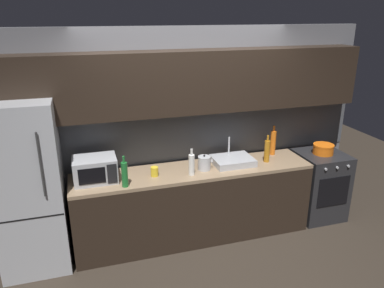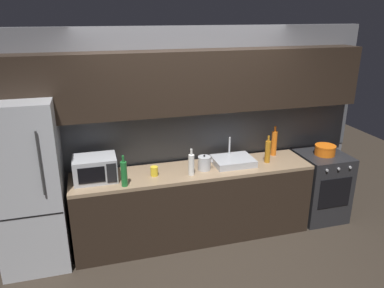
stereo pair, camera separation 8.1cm
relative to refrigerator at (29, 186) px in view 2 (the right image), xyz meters
The scene contains 14 objects.
ground_plane 2.21m from the refrigerator, 26.58° to the right, with size 10.00×10.00×0.00m, color #2D261E.
back_wall 1.93m from the refrigerator, ahead, with size 4.58×0.44×2.50m.
counter_run 1.86m from the refrigerator, ahead, with size 2.84×0.60×0.90m.
refrigerator is the anchor object (origin of this frame).
oven_range 3.59m from the refrigerator, ahead, with size 0.60×0.62×0.90m.
microwave 0.69m from the refrigerator, ahead, with size 0.46×0.35×0.27m.
sink_basin 2.30m from the refrigerator, ahead, with size 0.48×0.38×0.30m.
kettle 1.91m from the refrigerator, ahead, with size 0.18×0.15×0.19m.
wine_bottle_amber 2.73m from the refrigerator, ahead, with size 0.07×0.07×0.34m.
wine_bottle_white 1.74m from the refrigerator, ahead, with size 0.07×0.07×0.31m.
wine_bottle_green 1.00m from the refrigerator, 12.65° to the right, with size 0.07×0.07×0.34m.
wine_bottle_orange 2.92m from the refrigerator, ahead, with size 0.07×0.07×0.38m.
mug_yellow 1.32m from the refrigerator, ahead, with size 0.08×0.08×0.11m, color gold.
cooking_pot 3.56m from the refrigerator, ahead, with size 0.26×0.26×0.13m.
Camera 2 is at (-1.11, -2.94, 2.65)m, focal length 34.73 mm.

